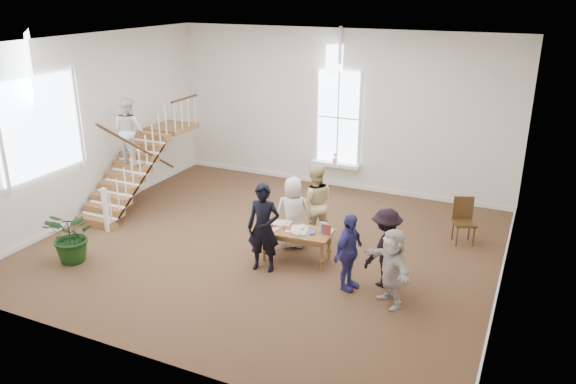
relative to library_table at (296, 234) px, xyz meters
The scene contains 12 objects.
ground 1.14m from the library_table, 154.64° to the left, with size 10.00×10.00×0.00m, color #4E371E.
room_shell 4.88m from the library_table, 100.19° to the left, with size 10.49×10.00×10.00m.
staircase 5.42m from the library_table, 167.46° to the left, with size 1.10×4.10×2.92m.
library_table is the anchor object (origin of this frame).
police_officer 0.85m from the library_table, 123.35° to the right, with size 0.69×0.45×1.88m, color black.
elderly_woman 0.71m from the library_table, 119.15° to the left, with size 0.80×0.52×1.65m, color silver.
person_yellow 1.14m from the library_table, 91.65° to the left, with size 0.90×0.70×1.84m, color beige.
woman_cluster_a 1.57m from the library_table, 25.74° to the right, with size 0.92×0.38×1.56m, color navy.
woman_cluster_b 2.03m from the library_table, ahead, with size 1.04×0.60×1.60m, color black.
woman_cluster_c 2.48m from the library_table, 20.85° to the right, with size 1.40×0.44×1.51m, color beige.
floor_plant 4.73m from the library_table, 154.26° to the right, with size 1.08×0.93×1.19m, color black.
side_chair 3.96m from the library_table, 38.50° to the left, with size 0.61×0.61×1.07m.
Camera 1 is at (5.28, -10.35, 5.60)m, focal length 35.00 mm.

